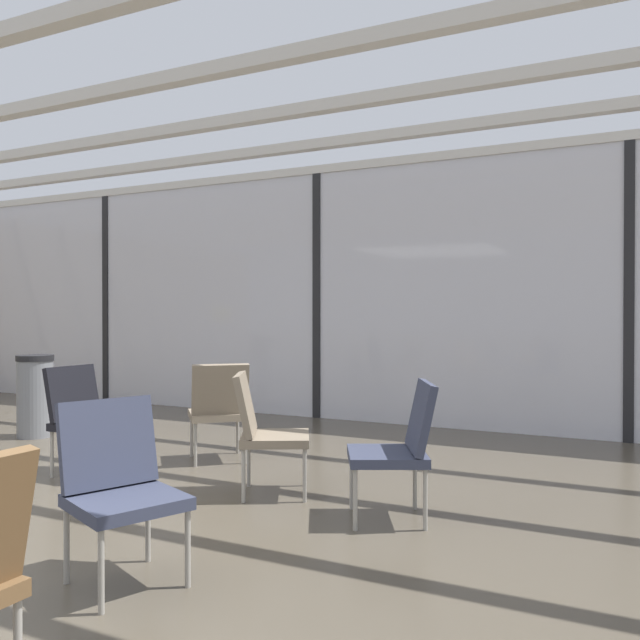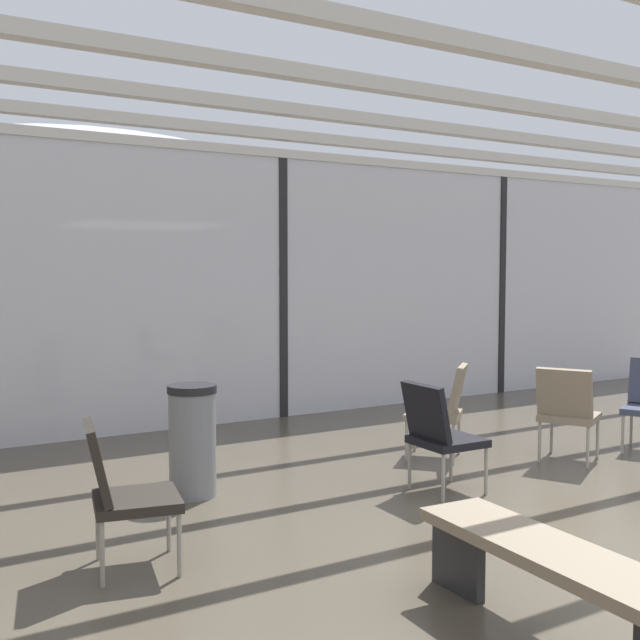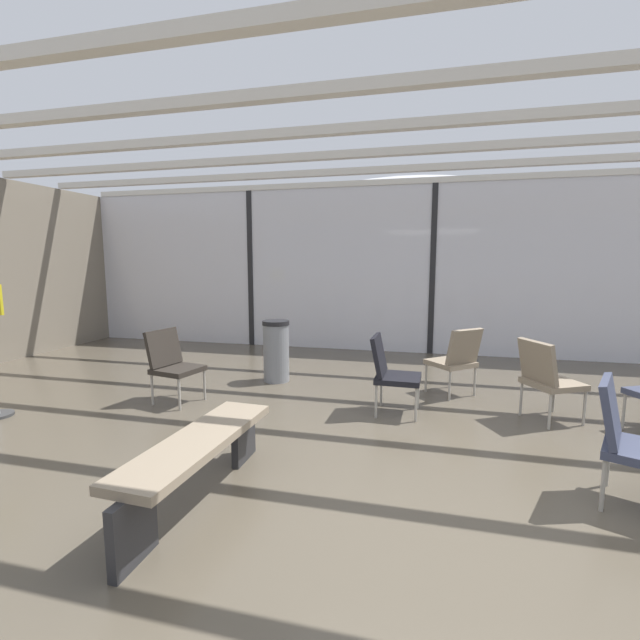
# 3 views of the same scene
# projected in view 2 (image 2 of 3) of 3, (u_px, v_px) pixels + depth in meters

# --- Properties ---
(glass_curtain_wall) EXTENTS (14.00, 0.08, 3.03)m
(glass_curtain_wall) POSITION_uv_depth(u_px,v_px,m) (282.00, 289.00, 8.96)
(glass_curtain_wall) COLOR silver
(glass_curtain_wall) RESTS_ON ground
(window_mullion_1) EXTENTS (0.10, 0.12, 3.03)m
(window_mullion_1) POSITION_uv_depth(u_px,v_px,m) (282.00, 289.00, 8.96)
(window_mullion_1) COLOR black
(window_mullion_1) RESTS_ON ground
(window_mullion_2) EXTENTS (0.10, 0.12, 3.03)m
(window_mullion_2) POSITION_uv_depth(u_px,v_px,m) (500.00, 285.00, 10.77)
(window_mullion_2) COLOR black
(window_mullion_2) RESTS_ON ground
(ceiling_slats) EXTENTS (13.72, 6.72, 0.10)m
(ceiling_slats) POSITION_uv_depth(u_px,v_px,m) (478.00, 100.00, 6.04)
(ceiling_slats) COLOR beige
(ceiling_slats) RESTS_ON glass_curtain_wall
(parked_airplane) EXTENTS (11.16, 4.11, 4.11)m
(parked_airplane) POSITION_uv_depth(u_px,v_px,m) (85.00, 251.00, 12.78)
(parked_airplane) COLOR silver
(parked_airplane) RESTS_ON ground
(lounge_chair_1) EXTENTS (0.61, 0.58, 0.87)m
(lounge_chair_1) POSITION_uv_depth(u_px,v_px,m) (121.00, 486.00, 4.39)
(lounge_chair_1) COLOR #28231E
(lounge_chair_1) RESTS_ON ground
(lounge_chair_4) EXTENTS (0.71, 0.71, 0.87)m
(lounge_chair_4) POSITION_uv_depth(u_px,v_px,m) (443.00, 405.00, 7.00)
(lounge_chair_4) COLOR #7F705B
(lounge_chair_4) RESTS_ON ground
(lounge_chair_5) EXTENTS (0.54, 0.49, 0.87)m
(lounge_chair_5) POSITION_uv_depth(u_px,v_px,m) (439.00, 430.00, 5.91)
(lounge_chair_5) COLOR black
(lounge_chair_5) RESTS_ON ground
(lounge_chair_6) EXTENTS (0.69, 0.67, 0.87)m
(lounge_chair_6) POSITION_uv_depth(u_px,v_px,m) (567.00, 408.00, 6.86)
(lounge_chair_6) COLOR #7F705B
(lounge_chair_6) RESTS_ON ground
(waiting_bench) EXTENTS (0.48, 1.70, 0.47)m
(waiting_bench) POSITION_uv_depth(u_px,v_px,m) (550.00, 569.00, 3.51)
(waiting_bench) COLOR #7F705B
(waiting_bench) RESTS_ON ground
(trash_bin) EXTENTS (0.38, 0.38, 0.86)m
(trash_bin) POSITION_uv_depth(u_px,v_px,m) (192.00, 440.00, 5.84)
(trash_bin) COLOR slate
(trash_bin) RESTS_ON ground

